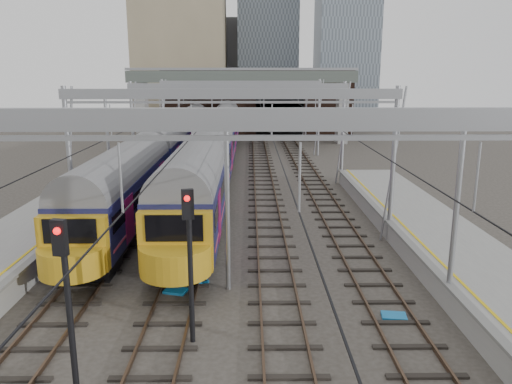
{
  "coord_description": "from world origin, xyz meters",
  "views": [
    {
      "loc": [
        0.88,
        -16.92,
        8.58
      ],
      "look_at": [
        1.22,
        9.01,
        2.4
      ],
      "focal_mm": 35.0,
      "sensor_mm": 36.0,
      "label": 1
    }
  ],
  "objects_px": {
    "signal_near_left": "(66,290)",
    "signal_near_centre": "(190,249)",
    "train_main": "(222,132)",
    "train_second": "(169,147)"
  },
  "relations": [
    {
      "from": "train_second",
      "to": "signal_near_left",
      "type": "bearing_deg",
      "value": -85.87
    },
    {
      "from": "train_main",
      "to": "signal_near_centre",
      "type": "bearing_deg",
      "value": -88.5
    },
    {
      "from": "signal_near_left",
      "to": "signal_near_centre",
      "type": "height_order",
      "value": "signal_near_centre"
    },
    {
      "from": "train_main",
      "to": "signal_near_left",
      "type": "distance_m",
      "value": 40.89
    },
    {
      "from": "train_second",
      "to": "signal_near_centre",
      "type": "height_order",
      "value": "signal_near_centre"
    },
    {
      "from": "train_second",
      "to": "signal_near_left",
      "type": "xyz_separation_m",
      "value": [
        2.21,
        -30.53,
        0.73
      ]
    },
    {
      "from": "train_second",
      "to": "signal_near_left",
      "type": "distance_m",
      "value": 30.62
    },
    {
      "from": "train_main",
      "to": "train_second",
      "type": "bearing_deg",
      "value": -111.2
    },
    {
      "from": "train_second",
      "to": "signal_near_centre",
      "type": "xyz_separation_m",
      "value": [
        4.99,
        -27.57,
        0.77
      ]
    },
    {
      "from": "train_main",
      "to": "train_second",
      "type": "relative_size",
      "value": 1.43
    }
  ]
}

